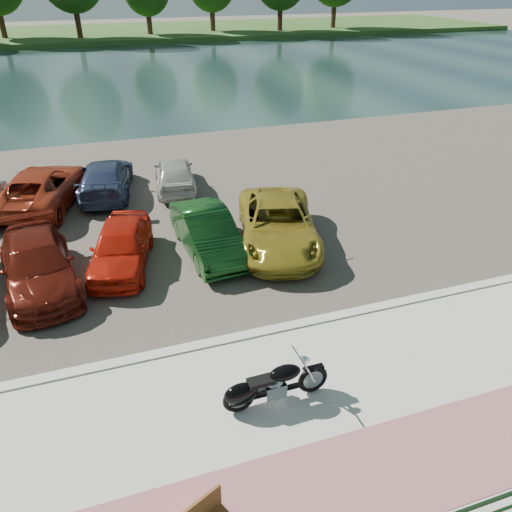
{
  "coord_description": "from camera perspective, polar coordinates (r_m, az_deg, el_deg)",
  "views": [
    {
      "loc": [
        -3.93,
        -7.31,
        7.97
      ],
      "look_at": [
        -0.08,
        4.03,
        1.1
      ],
      "focal_mm": 35.0,
      "sensor_mm": 36.0,
      "label": 1
    }
  ],
  "objects": [
    {
      "name": "promenade",
      "position": [
        10.86,
        9.41,
        -17.51
      ],
      "size": [
        60.0,
        6.0,
        0.1
      ],
      "primitive_type": "cube",
      "color": "#B7B6AD",
      "rests_on": "ground"
    },
    {
      "name": "car_12",
      "position": [
        21.08,
        -9.3,
        9.28
      ],
      "size": [
        2.04,
        4.09,
        1.34
      ],
      "primitive_type": "imported",
      "rotation": [
        0.0,
        0.0,
        3.02
      ],
      "color": "beige",
      "rests_on": "parking_lot"
    },
    {
      "name": "car_6",
      "position": [
        16.32,
        2.49,
        3.64
      ],
      "size": [
        3.8,
        5.77,
        1.48
      ],
      "primitive_type": "imported",
      "rotation": [
        0.0,
        0.0,
        -0.28
      ],
      "color": "olive",
      "rests_on": "parking_lot"
    },
    {
      "name": "car_11",
      "position": [
        21.23,
        -16.79,
        8.58
      ],
      "size": [
        2.66,
        4.96,
        1.37
      ],
      "primitive_type": "imported",
      "rotation": [
        0.0,
        0.0,
        2.98
      ],
      "color": "navy",
      "rests_on": "parking_lot"
    },
    {
      "name": "far_bank",
      "position": [
        79.78,
        -17.25,
        23.13
      ],
      "size": [
        120.0,
        24.0,
        0.6
      ],
      "primitive_type": "cube",
      "color": "#274A1A",
      "rests_on": "ground"
    },
    {
      "name": "car_3",
      "position": [
        15.44,
        -23.66,
        -0.91
      ],
      "size": [
        2.57,
        4.95,
        1.37
      ],
      "primitive_type": "imported",
      "rotation": [
        0.0,
        0.0,
        0.14
      ],
      "color": "#57160C",
      "rests_on": "parking_lot"
    },
    {
      "name": "ground",
      "position": [
        11.51,
        7.07,
        -14.29
      ],
      "size": [
        200.0,
        200.0,
        0.0
      ],
      "primitive_type": "plane",
      "color": "#595447",
      "rests_on": "ground"
    },
    {
      "name": "river",
      "position": [
        48.14,
        -14.64,
        19.41
      ],
      "size": [
        120.0,
        40.0,
        0.0
      ],
      "primitive_type": "cube",
      "color": "#1A2F2E",
      "rests_on": "ground"
    },
    {
      "name": "motorcycle",
      "position": [
        10.56,
        1.23,
        -14.71
      ],
      "size": [
        2.33,
        0.75,
        1.05
      ],
      "rotation": [
        0.0,
        0.0,
        0.02
      ],
      "color": "black",
      "rests_on": "promenade"
    },
    {
      "name": "car_10",
      "position": [
        20.88,
        -23.32,
        7.2
      ],
      "size": [
        3.89,
        5.79,
        1.47
      ],
      "primitive_type": "imported",
      "rotation": [
        0.0,
        0.0,
        2.85
      ],
      "color": "#A5351B",
      "rests_on": "parking_lot"
    },
    {
      "name": "kerb",
      "position": [
        12.83,
        3.3,
        -8.24
      ],
      "size": [
        60.0,
        0.3,
        0.14
      ],
      "primitive_type": "cube",
      "color": "#B7B6AD",
      "rests_on": "ground"
    },
    {
      "name": "pink_path",
      "position": [
        10.02,
        13.65,
        -23.07
      ],
      "size": [
        60.0,
        2.0,
        0.01
      ],
      "primitive_type": "cube",
      "color": "#9A575B",
      "rests_on": "promenade"
    },
    {
      "name": "car_4",
      "position": [
        15.64,
        -15.18,
        1.11
      ],
      "size": [
        2.56,
        4.3,
        1.37
      ],
      "primitive_type": "imported",
      "rotation": [
        0.0,
        0.0,
        -0.25
      ],
      "color": "red",
      "rests_on": "parking_lot"
    },
    {
      "name": "car_5",
      "position": [
        15.92,
        -5.54,
        2.67
      ],
      "size": [
        1.74,
        4.33,
        1.4
      ],
      "primitive_type": "imported",
      "rotation": [
        0.0,
        0.0,
        0.06
      ],
      "color": "#0F3711",
      "rests_on": "parking_lot"
    },
    {
      "name": "parking_lot",
      "position": [
        20.35,
        -6.14,
        6.65
      ],
      "size": [
        60.0,
        18.0,
        0.04
      ],
      "primitive_type": "cube",
      "color": "#3F3933",
      "rests_on": "ground"
    }
  ]
}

